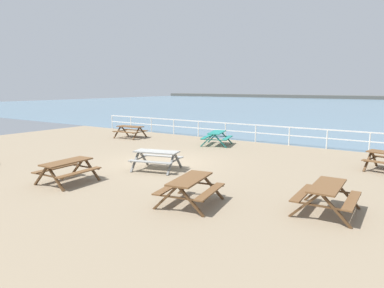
{
  "coord_description": "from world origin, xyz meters",
  "views": [
    {
      "loc": [
        9.59,
        -11.79,
        3.35
      ],
      "look_at": [
        0.96,
        0.95,
        0.8
      ],
      "focal_mm": 32.39,
      "sensor_mm": 36.0,
      "label": 1
    }
  ],
  "objects": [
    {
      "name": "picnic_table_near_left",
      "position": [
        4.16,
        -3.88,
        0.58
      ],
      "size": [
        1.81,
        2.04,
        0.8
      ],
      "rotation": [
        0.0,
        0.0,
        1.75
      ],
      "color": "brown",
      "rests_on": "ground"
    },
    {
      "name": "picnic_table_seaward",
      "position": [
        7.58,
        -2.41,
        0.58
      ],
      "size": [
        1.6,
        1.85,
        0.8
      ],
      "rotation": [
        0.0,
        0.0,
        1.61
      ],
      "color": "brown",
      "rests_on": "ground"
    },
    {
      "name": "seaward_railing",
      "position": [
        -0.0,
        7.75,
        0.76
      ],
      "size": [
        23.07,
        0.07,
        1.08
      ],
      "color": "white",
      "rests_on": "ground"
    },
    {
      "name": "picnic_table_far_left",
      "position": [
        -0.36,
        5.46,
        0.58
      ],
      "size": [
        1.94,
        2.15,
        0.8
      ],
      "rotation": [
        0.0,
        0.0,
        1.85
      ],
      "color": "#1E7A70",
      "rests_on": "ground"
    },
    {
      "name": "picnic_table_near_right",
      "position": [
        -6.6,
        4.78,
        0.58
      ],
      "size": [
        1.94,
        1.69,
        0.8
      ],
      "rotation": [
        0.0,
        0.0,
        0.1
      ],
      "color": "brown",
      "rests_on": "ground"
    },
    {
      "name": "picnic_table_mid_centre",
      "position": [
        -0.7,
        -4.43,
        0.58
      ],
      "size": [
        1.63,
        1.88,
        0.8
      ],
      "rotation": [
        0.0,
        0.0,
        1.62
      ],
      "color": "brown",
      "rests_on": "ground"
    },
    {
      "name": "picnic_table_corner",
      "position": [
        0.66,
        -1.18,
        0.58
      ],
      "size": [
        2.13,
        1.92,
        0.8
      ],
      "rotation": [
        0.0,
        0.0,
        0.27
      ],
      "color": "gray",
      "rests_on": "ground"
    },
    {
      "name": "sea_band",
      "position": [
        0.0,
        52.75,
        0.0
      ],
      "size": [
        142.0,
        90.0,
        0.01
      ],
      "primitive_type": "cube",
      "color": "slate",
      "rests_on": "ground"
    },
    {
      "name": "ground_plane",
      "position": [
        0.0,
        0.0,
        -0.1
      ],
      "size": [
        30.0,
        24.0,
        0.2
      ],
      "primitive_type": "cube",
      "color": "gray"
    }
  ]
}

